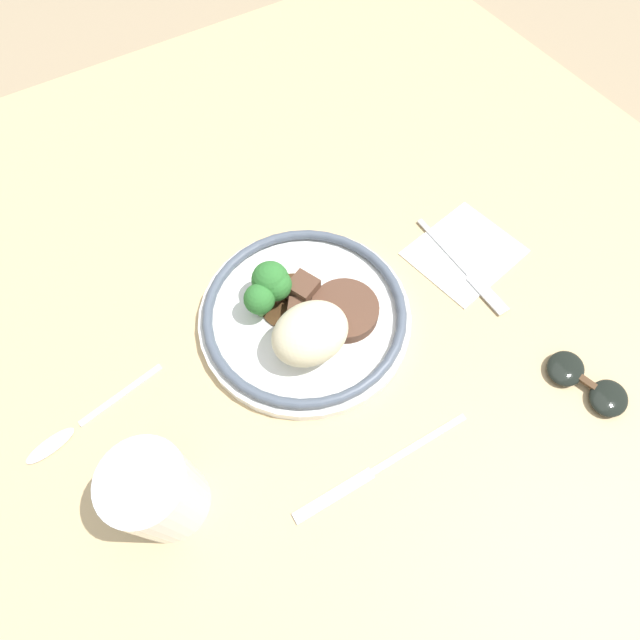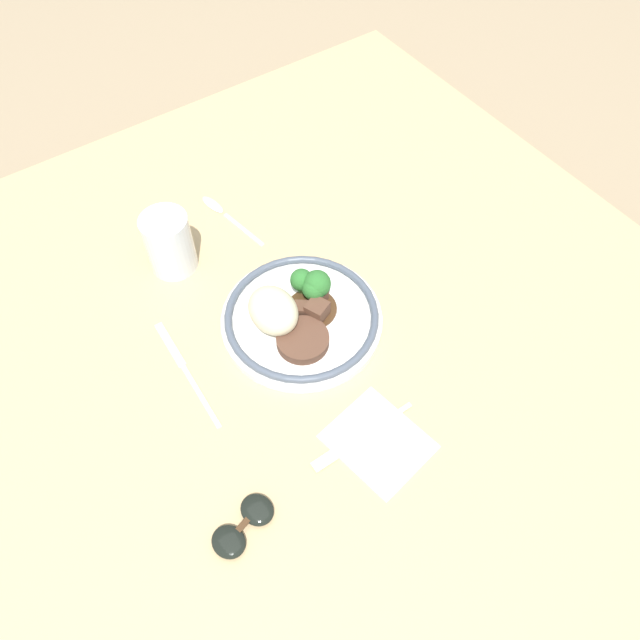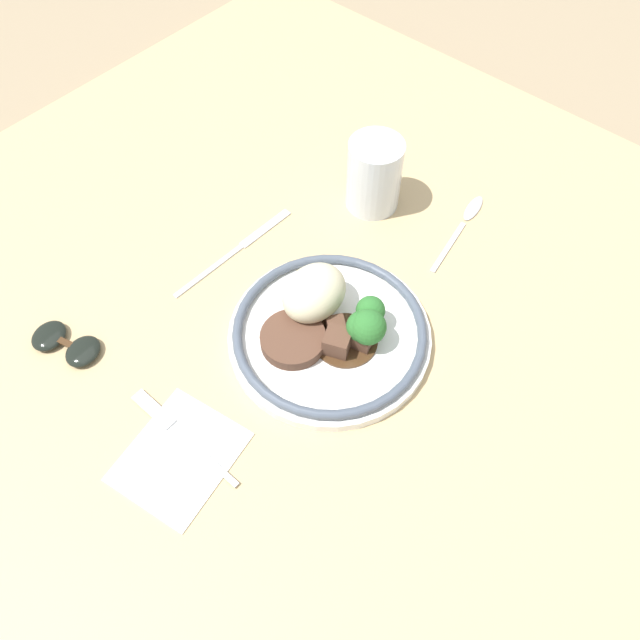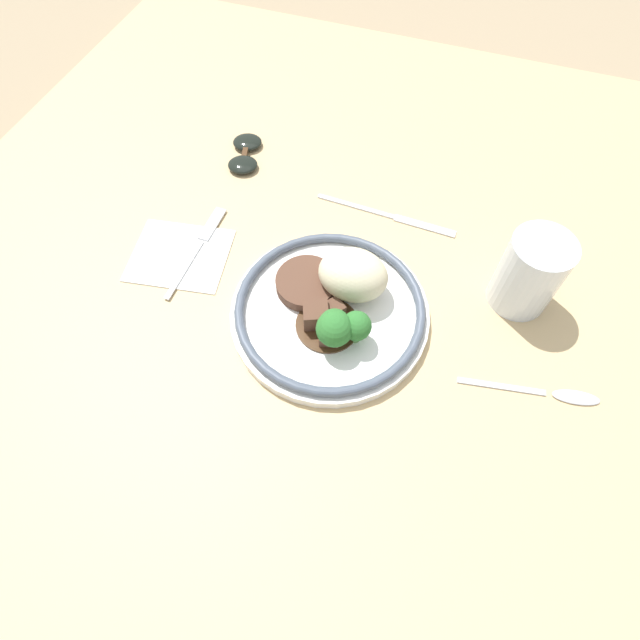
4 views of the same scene
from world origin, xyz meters
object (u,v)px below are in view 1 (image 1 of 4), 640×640
knife (377,470)px  sunglasses (587,383)px  spoon (69,432)px  juice_glass (159,494)px  fork (468,273)px  plate (304,314)px

knife → sunglasses: sunglasses is taller
spoon → juice_glass: bearing=108.0°
fork → spoon: size_ratio=1.03×
sunglasses → spoon: bearing=-42.2°
spoon → sunglasses: bearing=143.7°
knife → spoon: 0.33m
juice_glass → fork: size_ratio=0.63×
knife → sunglasses: 0.26m
spoon → sunglasses: (-0.51, 0.25, 0.01)m
juice_glass → spoon: bearing=-62.2°
juice_glass → sunglasses: size_ratio=1.05×
plate → spoon: bearing=-3.8°
fork → sunglasses: size_ratio=1.66×
plate → sunglasses: bearing=133.9°
plate → juice_glass: juice_glass is taller
sunglasses → plate: bearing=-61.8°
fork → juice_glass: bearing=-82.7°
fork → sunglasses: sunglasses is taller
juice_glass → spoon: size_ratio=0.65×
juice_glass → sunglasses: (-0.44, 0.13, -0.04)m
spoon → sunglasses: sunglasses is taller
juice_glass → fork: juice_glass is taller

